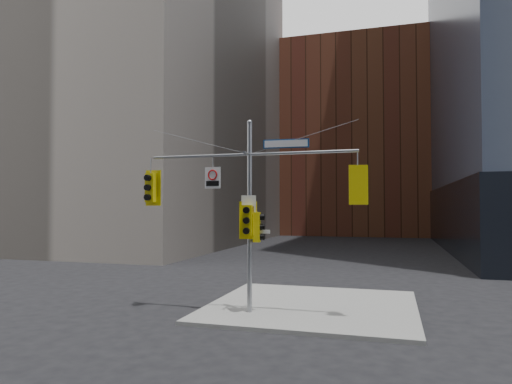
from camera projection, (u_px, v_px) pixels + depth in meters
The scene contains 13 objects.
ground at pixel (231, 330), 14.91m from camera, with size 160.00×160.00×0.00m, color black.
sidewalk_corner at pixel (312, 306), 18.18m from camera, with size 8.00×8.00×0.15m, color gray.
brick_midrise at pixel (357, 143), 70.92m from camera, with size 26.00×20.00×28.00m, color brown.
signal_assembly at pixel (249, 197), 16.96m from camera, with size 8.00×0.80×7.30m.
traffic_light_west_arm at pixel (151, 188), 18.17m from camera, with size 0.68×0.55×1.43m.
traffic_light_east_arm at pixel (358, 185), 15.85m from camera, with size 0.65×0.58×1.37m.
traffic_light_pole_side at pixel (258, 227), 16.85m from camera, with size 0.46×0.39×1.10m.
traffic_light_pole_front at pixel (247, 220), 16.68m from camera, with size 0.66×0.58×1.39m.
street_sign_blade at pixel (286, 144), 16.63m from camera, with size 1.69×0.14×0.33m.
regulatory_sign_arm at pixel (213, 177), 17.39m from camera, with size 0.66×0.12×0.82m.
regulatory_sign_pole at pixel (249, 206), 16.84m from camera, with size 0.56×0.06×0.73m.
street_blade_ew at pixel (261, 232), 16.80m from camera, with size 0.69×0.11×0.14m.
street_blade_ns at pixel (253, 238), 17.35m from camera, with size 0.08×0.69×0.14m.
Camera 1 is at (5.08, -14.19, 4.05)m, focal length 32.00 mm.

